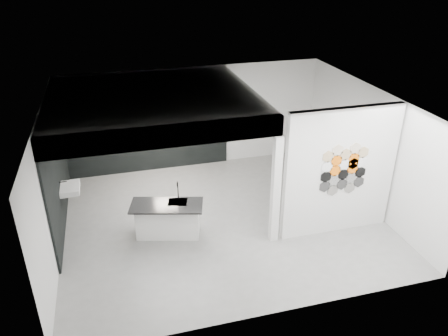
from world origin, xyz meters
TOP-DOWN VIEW (x-y plane):
  - floor at (0.00, 0.00)m, footprint 7.00×6.00m
  - partition_panel at (2.23, -1.00)m, footprint 2.45×0.15m
  - bay_clad_back at (-1.30, 2.97)m, footprint 4.40×0.04m
  - bay_clad_left at (-3.47, 1.00)m, footprint 0.04×4.00m
  - bulkhead at (-1.30, 1.00)m, footprint 4.40×4.00m
  - corner_column at (0.82, -1.00)m, footprint 0.16×0.16m
  - fascia_beam at (-1.30, -0.92)m, footprint 4.40×0.16m
  - wall_basin at (-3.24, 0.80)m, footprint 0.40×0.60m
  - display_shelf at (-1.20, 2.87)m, footprint 3.00×0.15m
  - kitchen_island at (-1.28, -0.26)m, footprint 1.61×1.02m
  - stockpot at (-2.36, 2.87)m, footprint 0.25×0.25m
  - kettle at (-0.12, 2.87)m, footprint 0.23×0.23m
  - glass_bowl at (0.15, 2.87)m, footprint 0.19×0.19m
  - glass_vase at (0.15, 2.87)m, footprint 0.11×0.11m
  - bottle_dark at (-1.41, 2.87)m, footprint 0.07×0.07m
  - utensil_cup at (-2.08, 2.87)m, footprint 0.10×0.10m
  - hex_tile_cluster at (2.26, -1.09)m, footprint 1.04×0.02m

SIDE VIEW (x-z plane):
  - floor at x=0.00m, z-range -0.01..0.00m
  - kitchen_island at x=-1.28m, z-range -0.20..1.01m
  - wall_basin at x=-3.24m, z-range 0.79..0.91m
  - bay_clad_back at x=-1.30m, z-range 0.00..2.35m
  - bay_clad_left at x=-3.47m, z-range 0.00..2.35m
  - corner_column at x=0.82m, z-range 0.00..2.35m
  - display_shelf at x=-1.20m, z-range 1.28..1.32m
  - utensil_cup at x=-2.08m, z-range 1.32..1.41m
  - glass_bowl at x=0.15m, z-range 1.32..1.42m
  - glass_vase at x=0.15m, z-range 1.32..1.44m
  - stockpot at x=-2.36m, z-range 1.32..1.47m
  - bottle_dark at x=-1.41m, z-range 1.32..1.48m
  - partition_panel at x=2.23m, z-range 0.00..2.80m
  - kettle at x=-0.12m, z-range 1.32..1.49m
  - hex_tile_cluster at x=2.26m, z-range 0.92..2.09m
  - bulkhead at x=-1.30m, z-range 2.35..2.75m
  - fascia_beam at x=-1.30m, z-range 2.35..2.75m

